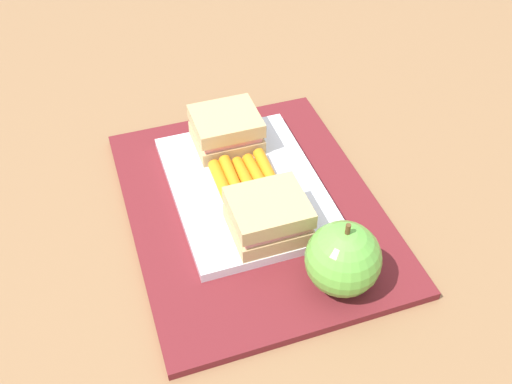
% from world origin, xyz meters
% --- Properties ---
extents(ground_plane, '(2.40, 2.40, 0.00)m').
position_xyz_m(ground_plane, '(0.00, 0.00, 0.00)').
color(ground_plane, olive).
extents(lunchbag_mat, '(0.36, 0.28, 0.01)m').
position_xyz_m(lunchbag_mat, '(0.00, 0.00, 0.01)').
color(lunchbag_mat, maroon).
rests_on(lunchbag_mat, ground_plane).
extents(food_tray, '(0.23, 0.17, 0.01)m').
position_xyz_m(food_tray, '(-0.03, 0.00, 0.02)').
color(food_tray, white).
rests_on(food_tray, lunchbag_mat).
extents(sandwich_half_left, '(0.07, 0.08, 0.04)m').
position_xyz_m(sandwich_half_left, '(-0.10, 0.00, 0.04)').
color(sandwich_half_left, tan).
rests_on(sandwich_half_left, food_tray).
extents(sandwich_half_right, '(0.07, 0.08, 0.04)m').
position_xyz_m(sandwich_half_right, '(0.05, 0.00, 0.04)').
color(sandwich_half_right, tan).
rests_on(sandwich_half_right, food_tray).
extents(carrot_sticks_bundle, '(0.08, 0.07, 0.02)m').
position_xyz_m(carrot_sticks_bundle, '(-0.02, -0.00, 0.03)').
color(carrot_sticks_bundle, orange).
rests_on(carrot_sticks_bundle, food_tray).
extents(apple, '(0.08, 0.08, 0.09)m').
position_xyz_m(apple, '(0.13, 0.05, 0.05)').
color(apple, '#66B742').
rests_on(apple, lunchbag_mat).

